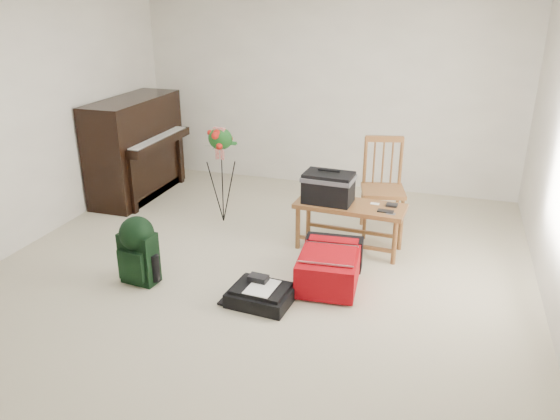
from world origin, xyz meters
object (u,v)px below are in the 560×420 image
(black_duffel, at_px, (261,294))
(green_backpack, at_px, (138,247))
(bench, at_px, (335,193))
(dining_chair, at_px, (384,188))
(flower_stand, at_px, (222,175))
(piano, at_px, (137,150))
(red_suitcase, at_px, (331,263))

(black_duffel, height_order, green_backpack, green_backpack)
(bench, height_order, green_backpack, bench)
(dining_chair, height_order, flower_stand, flower_stand)
(dining_chair, height_order, green_backpack, dining_chair)
(piano, relative_size, flower_stand, 1.33)
(bench, bearing_deg, dining_chair, 57.95)
(black_duffel, distance_m, flower_stand, 1.92)
(piano, height_order, dining_chair, piano)
(piano, xyz_separation_m, black_duffel, (2.39, -2.06, -0.52))
(bench, relative_size, dining_chair, 1.08)
(piano, bearing_deg, black_duffel, -40.77)
(piano, bearing_deg, green_backpack, -59.09)
(black_duffel, xyz_separation_m, green_backpack, (-1.16, 0.01, 0.27))
(bench, distance_m, black_duffel, 1.40)
(green_backpack, height_order, flower_stand, flower_stand)
(red_suitcase, xyz_separation_m, black_duffel, (-0.48, -0.55, -0.09))
(green_backpack, xyz_separation_m, flower_stand, (0.16, 1.55, 0.20))
(bench, height_order, red_suitcase, bench)
(bench, distance_m, flower_stand, 1.40)
(bench, xyz_separation_m, black_duffel, (-0.35, -1.25, -0.52))
(bench, height_order, dining_chair, dining_chair)
(flower_stand, bearing_deg, bench, -4.71)
(bench, xyz_separation_m, flower_stand, (-1.36, 0.31, -0.04))
(green_backpack, bearing_deg, flower_stand, 90.46)
(dining_chair, bearing_deg, red_suitcase, -115.70)
(bench, distance_m, green_backpack, 1.97)
(piano, distance_m, dining_chair, 3.17)
(piano, height_order, bench, piano)
(black_duffel, bearing_deg, flower_stand, 127.88)
(piano, distance_m, red_suitcase, 3.27)
(red_suitcase, height_order, green_backpack, green_backpack)
(black_duffel, relative_size, green_backpack, 0.87)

